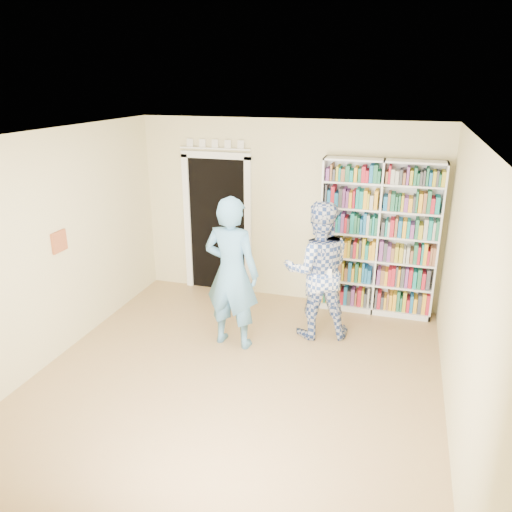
{
  "coord_description": "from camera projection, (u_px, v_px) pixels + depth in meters",
  "views": [
    {
      "loc": [
        1.61,
        -4.52,
        3.22
      ],
      "look_at": [
        -0.0,
        0.9,
        1.21
      ],
      "focal_mm": 35.0,
      "sensor_mm": 36.0,
      "label": 1
    }
  ],
  "objects": [
    {
      "name": "doorway",
      "position": [
        217.0,
        218.0,
        7.73
      ],
      "size": [
        1.1,
        0.08,
        2.43
      ],
      "color": "black",
      "rests_on": "floor"
    },
    {
      "name": "wall_back",
      "position": [
        287.0,
        212.0,
        7.39
      ],
      "size": [
        4.5,
        0.0,
        4.5
      ],
      "primitive_type": "plane",
      "rotation": [
        1.57,
        0.0,
        0.0
      ],
      "color": "beige",
      "rests_on": "floor"
    },
    {
      "name": "floor",
      "position": [
        233.0,
        383.0,
        5.59
      ],
      "size": [
        5.0,
        5.0,
        0.0
      ],
      "primitive_type": "plane",
      "color": "#A87F51",
      "rests_on": "ground"
    },
    {
      "name": "wall_right",
      "position": [
        465.0,
        297.0,
        4.53
      ],
      "size": [
        0.0,
        5.0,
        5.0
      ],
      "primitive_type": "plane",
      "rotation": [
        1.57,
        0.0,
        -1.57
      ],
      "color": "beige",
      "rests_on": "floor"
    },
    {
      "name": "ceiling",
      "position": [
        229.0,
        137.0,
        4.69
      ],
      "size": [
        5.0,
        5.0,
        0.0
      ],
      "primitive_type": "plane",
      "rotation": [
        3.14,
        0.0,
        0.0
      ],
      "color": "white",
      "rests_on": "wall_back"
    },
    {
      "name": "man_plaid",
      "position": [
        318.0,
        270.0,
        6.37
      ],
      "size": [
        1.05,
        0.92,
        1.81
      ],
      "primitive_type": "imported",
      "rotation": [
        0.0,
        0.0,
        3.44
      ],
      "color": "#2D478B",
      "rests_on": "floor"
    },
    {
      "name": "man_blue",
      "position": [
        232.0,
        273.0,
        6.12
      ],
      "size": [
        0.75,
        0.53,
        1.93
      ],
      "primitive_type": "imported",
      "rotation": [
        0.0,
        0.0,
        3.04
      ],
      "color": "#4F88B0",
      "rests_on": "floor"
    },
    {
      "name": "bookshelf",
      "position": [
        378.0,
        238.0,
        6.97
      ],
      "size": [
        1.61,
        0.3,
        2.21
      ],
      "rotation": [
        0.0,
        0.0,
        0.43
      ],
      "color": "white",
      "rests_on": "floor"
    },
    {
      "name": "wall_left",
      "position": [
        47.0,
        251.0,
        5.74
      ],
      "size": [
        0.0,
        5.0,
        5.0
      ],
      "primitive_type": "plane",
      "rotation": [
        1.57,
        0.0,
        1.57
      ],
      "color": "beige",
      "rests_on": "floor"
    },
    {
      "name": "wall_art",
      "position": [
        59.0,
        242.0,
        5.9
      ],
      "size": [
        0.03,
        0.25,
        0.25
      ],
      "primitive_type": "cube",
      "color": "brown",
      "rests_on": "wall_left"
    },
    {
      "name": "paper_sheet",
      "position": [
        324.0,
        278.0,
        6.16
      ],
      "size": [
        0.19,
        0.03,
        0.26
      ],
      "primitive_type": "cube",
      "rotation": [
        0.0,
        0.0,
        -0.12
      ],
      "color": "white",
      "rests_on": "man_plaid"
    }
  ]
}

